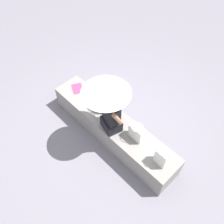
{
  "coord_description": "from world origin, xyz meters",
  "views": [
    {
      "loc": [
        1.92,
        -1.86,
        4.1
      ],
      "look_at": [
        0.04,
        -0.06,
        0.84
      ],
      "focal_mm": 39.32,
      "sensor_mm": 36.0,
      "label": 1
    }
  ],
  "objects_px": {
    "parasol": "(106,89)",
    "shoulder_bag_spare": "(101,104)",
    "magazine": "(78,88)",
    "person_seated": "(111,114)",
    "handbag_black": "(137,132)",
    "tote_bag_canvas": "(162,158)"
  },
  "relations": [
    {
      "from": "person_seated",
      "to": "handbag_black",
      "type": "height_order",
      "value": "person_seated"
    },
    {
      "from": "tote_bag_canvas",
      "to": "magazine",
      "type": "height_order",
      "value": "tote_bag_canvas"
    },
    {
      "from": "person_seated",
      "to": "magazine",
      "type": "distance_m",
      "value": 1.24
    },
    {
      "from": "shoulder_bag_spare",
      "to": "magazine",
      "type": "height_order",
      "value": "shoulder_bag_spare"
    },
    {
      "from": "person_seated",
      "to": "parasol",
      "type": "relative_size",
      "value": 0.82
    },
    {
      "from": "handbag_black",
      "to": "magazine",
      "type": "bearing_deg",
      "value": 179.68
    },
    {
      "from": "parasol",
      "to": "shoulder_bag_spare",
      "type": "xyz_separation_m",
      "value": [
        -0.37,
        0.2,
        -0.84
      ]
    },
    {
      "from": "shoulder_bag_spare",
      "to": "magazine",
      "type": "xyz_separation_m",
      "value": [
        -0.74,
        0.02,
        -0.14
      ]
    },
    {
      "from": "parasol",
      "to": "handbag_black",
      "type": "height_order",
      "value": "parasol"
    },
    {
      "from": "person_seated",
      "to": "shoulder_bag_spare",
      "type": "bearing_deg",
      "value": 161.13
    },
    {
      "from": "person_seated",
      "to": "parasol",
      "type": "height_order",
      "value": "parasol"
    },
    {
      "from": "tote_bag_canvas",
      "to": "shoulder_bag_spare",
      "type": "relative_size",
      "value": 1.19
    },
    {
      "from": "handbag_black",
      "to": "shoulder_bag_spare",
      "type": "height_order",
      "value": "handbag_black"
    },
    {
      "from": "person_seated",
      "to": "shoulder_bag_spare",
      "type": "relative_size",
      "value": 3.06
    },
    {
      "from": "parasol",
      "to": "shoulder_bag_spare",
      "type": "height_order",
      "value": "parasol"
    },
    {
      "from": "magazine",
      "to": "person_seated",
      "type": "bearing_deg",
      "value": 18.35
    },
    {
      "from": "magazine",
      "to": "tote_bag_canvas",
      "type": "bearing_deg",
      "value": 24.45
    },
    {
      "from": "person_seated",
      "to": "handbag_black",
      "type": "distance_m",
      "value": 0.53
    },
    {
      "from": "handbag_black",
      "to": "shoulder_bag_spare",
      "type": "bearing_deg",
      "value": -179.24
    },
    {
      "from": "shoulder_bag_spare",
      "to": "parasol",
      "type": "bearing_deg",
      "value": -28.09
    },
    {
      "from": "person_seated",
      "to": "magazine",
      "type": "bearing_deg",
      "value": 171.81
    },
    {
      "from": "shoulder_bag_spare",
      "to": "tote_bag_canvas",
      "type": "bearing_deg",
      "value": -2.34
    }
  ]
}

